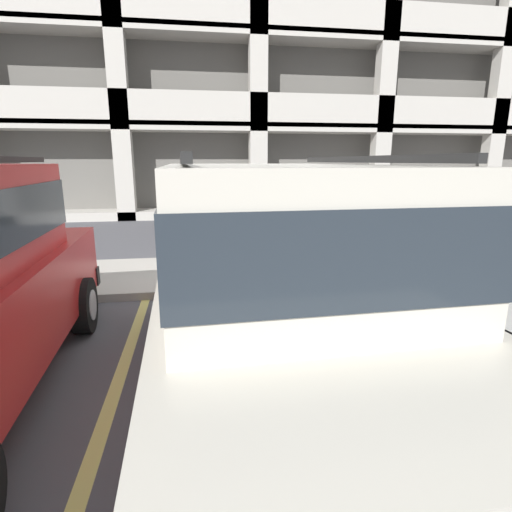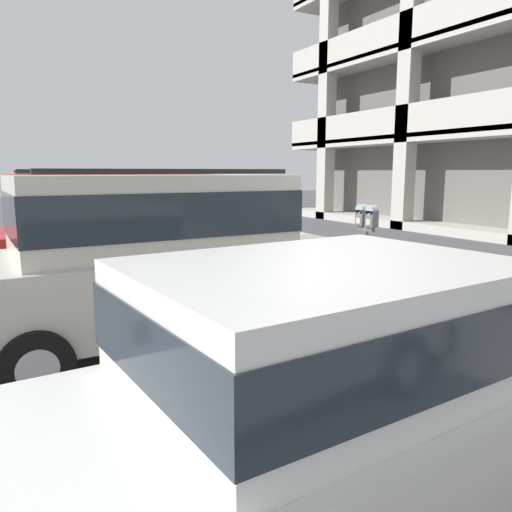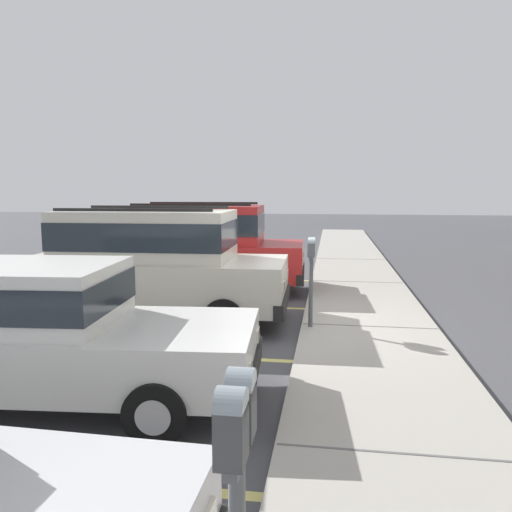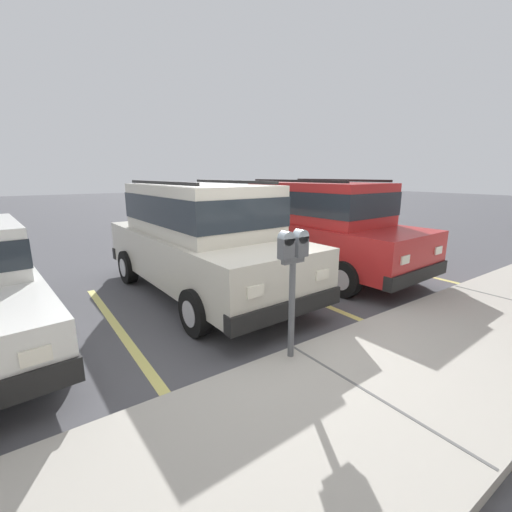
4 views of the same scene
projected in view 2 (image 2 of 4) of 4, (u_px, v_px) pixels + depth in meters
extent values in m
cube|color=#4C4C51|center=(336.00, 321.00, 6.93)|extent=(80.00, 80.00, 0.10)
cube|color=#ADA89E|center=(405.00, 302.00, 7.53)|extent=(40.00, 2.20, 0.12)
cube|color=#606060|center=(202.00, 238.00, 14.44)|extent=(0.03, 2.16, 0.00)
cube|color=#606060|center=(271.00, 258.00, 10.98)|extent=(0.03, 2.16, 0.00)
cube|color=#606060|center=(405.00, 298.00, 7.52)|extent=(0.03, 2.16, 0.00)
cube|color=#DBD16B|center=(143.00, 270.00, 10.24)|extent=(0.12, 4.80, 0.01)
cube|color=#DBD16B|center=(200.00, 305.00, 7.59)|extent=(0.12, 4.80, 0.01)
cube|color=#DBD16B|center=(318.00, 377.00, 4.94)|extent=(0.12, 4.80, 0.01)
cube|color=beige|center=(160.00, 283.00, 5.78)|extent=(1.98, 4.75, 0.80)
cube|color=beige|center=(153.00, 213.00, 5.62)|extent=(1.71, 2.96, 0.84)
cube|color=#232B33|center=(153.00, 211.00, 5.61)|extent=(1.73, 2.99, 0.46)
cube|color=black|center=(319.00, 284.00, 6.97)|extent=(1.88, 0.22, 0.24)
cube|color=silver|center=(349.00, 265.00, 6.45)|extent=(0.24, 0.04, 0.14)
cube|color=silver|center=(298.00, 253.00, 7.42)|extent=(0.24, 0.04, 0.14)
cylinder|color=black|center=(307.00, 318.00, 5.80)|extent=(0.22, 0.67, 0.66)
cylinder|color=#B2B2B7|center=(307.00, 318.00, 5.80)|extent=(0.23, 0.37, 0.36)
cylinder|color=black|center=(235.00, 287.00, 7.34)|extent=(0.22, 0.67, 0.66)
cylinder|color=#B2B2B7|center=(235.00, 287.00, 7.34)|extent=(0.23, 0.37, 0.36)
cylinder|color=black|center=(36.00, 366.00, 4.35)|extent=(0.22, 0.67, 0.66)
cylinder|color=#B2B2B7|center=(36.00, 366.00, 4.35)|extent=(0.23, 0.37, 0.36)
cylinder|color=black|center=(17.00, 316.00, 5.89)|extent=(0.22, 0.67, 0.66)
cylinder|color=#B2B2B7|center=(17.00, 316.00, 5.89)|extent=(0.23, 0.37, 0.36)
cube|color=black|center=(174.00, 171.00, 4.95)|extent=(0.13, 2.62, 0.05)
cube|color=black|center=(133.00, 171.00, 6.12)|extent=(0.13, 2.62, 0.05)
cube|color=red|center=(116.00, 250.00, 8.26)|extent=(2.06, 4.78, 0.80)
cube|color=red|center=(110.00, 200.00, 8.10)|extent=(1.75, 2.99, 0.84)
cube|color=#232B33|center=(110.00, 199.00, 8.09)|extent=(1.78, 3.01, 0.46)
cube|color=black|center=(237.00, 255.00, 9.49)|extent=(1.88, 0.25, 0.24)
cube|color=silver|center=(255.00, 239.00, 8.97)|extent=(0.24, 0.04, 0.14)
cube|color=silver|center=(225.00, 233.00, 9.94)|extent=(0.24, 0.04, 0.14)
cylinder|color=black|center=(219.00, 274.00, 8.31)|extent=(0.23, 0.67, 0.66)
cylinder|color=#B2B2B7|center=(219.00, 274.00, 8.31)|extent=(0.24, 0.37, 0.36)
cylinder|color=black|center=(177.00, 258.00, 9.83)|extent=(0.23, 0.67, 0.66)
cylinder|color=#B2B2B7|center=(177.00, 258.00, 9.83)|extent=(0.24, 0.37, 0.36)
cylinder|color=black|center=(29.00, 296.00, 6.82)|extent=(0.23, 0.67, 0.66)
cylinder|color=#B2B2B7|center=(29.00, 296.00, 6.82)|extent=(0.24, 0.37, 0.36)
cylinder|color=black|center=(15.00, 273.00, 8.34)|extent=(0.23, 0.67, 0.66)
cylinder|color=#B2B2B7|center=(15.00, 273.00, 8.34)|extent=(0.24, 0.37, 0.36)
cube|color=black|center=(121.00, 171.00, 7.44)|extent=(0.17, 2.62, 0.05)
cube|color=black|center=(98.00, 172.00, 8.60)|extent=(0.17, 2.62, 0.05)
cube|color=silver|center=(360.00, 414.00, 2.93)|extent=(2.04, 4.52, 0.60)
cube|color=silver|center=(323.00, 321.00, 2.66)|extent=(1.64, 2.09, 0.64)
cube|color=#232B33|center=(324.00, 318.00, 2.66)|extent=(1.67, 2.12, 0.35)
cube|color=silver|center=(495.00, 321.00, 4.54)|extent=(0.24, 0.05, 0.14)
cylinder|color=black|center=(403.00, 368.00, 4.40)|extent=(0.21, 0.61, 0.60)
cylinder|color=#B2B2B7|center=(403.00, 368.00, 4.40)|extent=(0.21, 0.34, 0.33)
cylinder|color=black|center=(89.00, 465.00, 2.93)|extent=(0.21, 0.61, 0.60)
cylinder|color=#B2B2B7|center=(89.00, 465.00, 2.93)|extent=(0.21, 0.34, 0.33)
cylinder|color=#595B60|center=(365.00, 271.00, 6.84)|extent=(0.07, 0.07, 1.10)
cube|color=#595B60|center=(366.00, 229.00, 6.74)|extent=(0.28, 0.06, 0.06)
cube|color=#515459|center=(362.00, 218.00, 6.81)|extent=(0.15, 0.11, 0.22)
cylinder|color=#8C99A3|center=(362.00, 210.00, 6.79)|extent=(0.15, 0.11, 0.15)
cube|color=#B7B293|center=(358.00, 221.00, 6.79)|extent=(0.08, 0.01, 0.08)
cube|color=#515459|center=(372.00, 219.00, 6.63)|extent=(0.15, 0.11, 0.22)
cylinder|color=#8C99A3|center=(372.00, 211.00, 6.62)|extent=(0.15, 0.11, 0.15)
cube|color=#B7B293|center=(368.00, 222.00, 6.61)|extent=(0.08, 0.01, 0.08)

